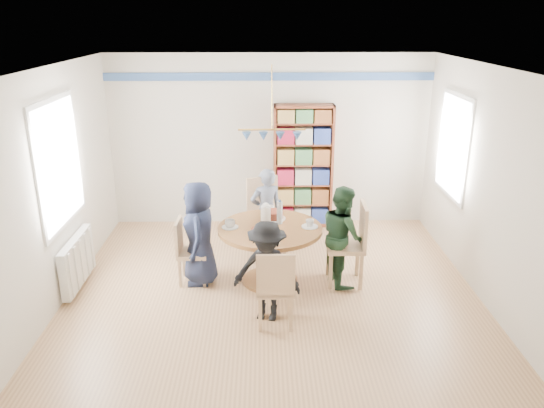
{
  "coord_description": "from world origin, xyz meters",
  "views": [
    {
      "loc": [
        -0.11,
        -5.69,
        3.23
      ],
      "look_at": [
        0.0,
        0.4,
        1.05
      ],
      "focal_mm": 35.0,
      "sensor_mm": 36.0,
      "label": 1
    }
  ],
  "objects_px": {
    "person_left": "(199,233)",
    "person_near": "(267,271)",
    "chair_right": "(353,240)",
    "person_right": "(342,235)",
    "chair_left": "(187,248)",
    "bookshelf": "(303,168)",
    "person_far": "(266,212)",
    "dining_table": "(270,241)",
    "chair_far": "(265,211)",
    "radiator": "(78,261)",
    "chair_near": "(275,286)"
  },
  "relations": [
    {
      "from": "person_left",
      "to": "person_right",
      "type": "relative_size",
      "value": 1.04
    },
    {
      "from": "person_left",
      "to": "person_near",
      "type": "xyz_separation_m",
      "value": [
        0.84,
        -0.89,
        -0.08
      ]
    },
    {
      "from": "person_left",
      "to": "radiator",
      "type": "bearing_deg",
      "value": -89.99
    },
    {
      "from": "chair_right",
      "to": "person_far",
      "type": "distance_m",
      "value": 1.41
    },
    {
      "from": "dining_table",
      "to": "chair_far",
      "type": "relative_size",
      "value": 1.23
    },
    {
      "from": "person_left",
      "to": "person_far",
      "type": "bearing_deg",
      "value": 131.55
    },
    {
      "from": "person_far",
      "to": "bookshelf",
      "type": "xyz_separation_m",
      "value": [
        0.59,
        1.07,
        0.33
      ]
    },
    {
      "from": "chair_near",
      "to": "person_left",
      "type": "xyz_separation_m",
      "value": [
        -0.92,
        1.08,
        0.16
      ]
    },
    {
      "from": "radiator",
      "to": "chair_near",
      "type": "bearing_deg",
      "value": -21.72
    },
    {
      "from": "person_far",
      "to": "person_near",
      "type": "relative_size",
      "value": 1.08
    },
    {
      "from": "chair_right",
      "to": "bookshelf",
      "type": "distance_m",
      "value": 2.08
    },
    {
      "from": "person_far",
      "to": "person_near",
      "type": "height_order",
      "value": "person_far"
    },
    {
      "from": "radiator",
      "to": "person_far",
      "type": "distance_m",
      "value": 2.56
    },
    {
      "from": "chair_left",
      "to": "chair_near",
      "type": "bearing_deg",
      "value": -44.99
    },
    {
      "from": "chair_far",
      "to": "person_far",
      "type": "xyz_separation_m",
      "value": [
        0.01,
        -0.15,
        0.05
      ]
    },
    {
      "from": "chair_far",
      "to": "person_right",
      "type": "relative_size",
      "value": 0.83
    },
    {
      "from": "chair_left",
      "to": "person_left",
      "type": "height_order",
      "value": "person_left"
    },
    {
      "from": "person_right",
      "to": "person_far",
      "type": "bearing_deg",
      "value": 32.68
    },
    {
      "from": "person_left",
      "to": "dining_table",
      "type": "bearing_deg",
      "value": 84.51
    },
    {
      "from": "person_far",
      "to": "person_left",
      "type": "bearing_deg",
      "value": 28.51
    },
    {
      "from": "chair_far",
      "to": "person_left",
      "type": "bearing_deg",
      "value": -129.33
    },
    {
      "from": "chair_left",
      "to": "person_far",
      "type": "height_order",
      "value": "person_far"
    },
    {
      "from": "dining_table",
      "to": "bookshelf",
      "type": "bearing_deg",
      "value": 74.26
    },
    {
      "from": "chair_left",
      "to": "bookshelf",
      "type": "relative_size",
      "value": 0.43
    },
    {
      "from": "chair_left",
      "to": "dining_table",
      "type": "bearing_deg",
      "value": -1.45
    },
    {
      "from": "radiator",
      "to": "chair_near",
      "type": "relative_size",
      "value": 1.09
    },
    {
      "from": "chair_left",
      "to": "person_near",
      "type": "bearing_deg",
      "value": -41.92
    },
    {
      "from": "chair_right",
      "to": "person_right",
      "type": "bearing_deg",
      "value": 172.73
    },
    {
      "from": "person_left",
      "to": "bookshelf",
      "type": "height_order",
      "value": "bookshelf"
    },
    {
      "from": "radiator",
      "to": "chair_right",
      "type": "height_order",
      "value": "chair_right"
    },
    {
      "from": "person_right",
      "to": "bookshelf",
      "type": "xyz_separation_m",
      "value": [
        -0.35,
        1.97,
        0.32
      ]
    },
    {
      "from": "radiator",
      "to": "person_near",
      "type": "height_order",
      "value": "person_near"
    },
    {
      "from": "person_right",
      "to": "bookshelf",
      "type": "bearing_deg",
      "value": -3.62
    },
    {
      "from": "chair_right",
      "to": "person_near",
      "type": "relative_size",
      "value": 0.9
    },
    {
      "from": "radiator",
      "to": "chair_right",
      "type": "distance_m",
      "value": 3.43
    },
    {
      "from": "bookshelf",
      "to": "dining_table",
      "type": "bearing_deg",
      "value": -105.74
    },
    {
      "from": "person_near",
      "to": "bookshelf",
      "type": "bearing_deg",
      "value": 93.09
    },
    {
      "from": "radiator",
      "to": "chair_left",
      "type": "bearing_deg",
      "value": 4.8
    },
    {
      "from": "dining_table",
      "to": "person_right",
      "type": "height_order",
      "value": "person_right"
    },
    {
      "from": "dining_table",
      "to": "bookshelf",
      "type": "distance_m",
      "value": 2.07
    },
    {
      "from": "dining_table",
      "to": "chair_right",
      "type": "bearing_deg",
      "value": -1.83
    },
    {
      "from": "person_far",
      "to": "bookshelf",
      "type": "distance_m",
      "value": 1.27
    },
    {
      "from": "radiator",
      "to": "bookshelf",
      "type": "bearing_deg",
      "value": 34.74
    },
    {
      "from": "chair_right",
      "to": "person_right",
      "type": "height_order",
      "value": "person_right"
    },
    {
      "from": "chair_far",
      "to": "bookshelf",
      "type": "distance_m",
      "value": 1.17
    },
    {
      "from": "dining_table",
      "to": "person_left",
      "type": "height_order",
      "value": "person_left"
    },
    {
      "from": "dining_table",
      "to": "chair_far",
      "type": "height_order",
      "value": "chair_far"
    },
    {
      "from": "chair_near",
      "to": "bookshelf",
      "type": "bearing_deg",
      "value": 80.38
    },
    {
      "from": "person_left",
      "to": "person_near",
      "type": "relative_size",
      "value": 1.15
    },
    {
      "from": "dining_table",
      "to": "person_near",
      "type": "distance_m",
      "value": 0.87
    }
  ]
}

